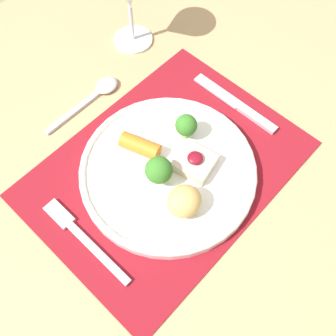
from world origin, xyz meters
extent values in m
plane|color=gray|center=(0.00, 0.00, 0.00)|extent=(8.00, 8.00, 0.00)
cube|color=tan|center=(0.00, 0.00, 0.76)|extent=(1.31, 1.09, 0.03)
cylinder|color=tan|center=(0.58, 0.48, 0.37)|extent=(0.06, 0.06, 0.74)
cube|color=maroon|center=(0.00, 0.00, 0.78)|extent=(0.44, 0.33, 0.00)
cylinder|color=white|center=(-0.01, -0.01, 0.79)|extent=(0.29, 0.29, 0.02)
torus|color=white|center=(-0.01, -0.01, 0.79)|extent=(0.29, 0.29, 0.01)
cube|color=beige|center=(0.03, -0.04, 0.80)|extent=(0.07, 0.07, 0.02)
ellipsoid|color=maroon|center=(0.03, -0.04, 0.82)|extent=(0.03, 0.03, 0.01)
cylinder|color=#84B256|center=(-0.03, -0.01, 0.80)|extent=(0.01, 0.01, 0.02)
sphere|color=#387A28|center=(-0.03, -0.01, 0.83)|extent=(0.04, 0.04, 0.04)
cylinder|color=#84B256|center=(0.06, 0.01, 0.80)|extent=(0.01, 0.01, 0.02)
sphere|color=#387A28|center=(0.06, 0.01, 0.82)|extent=(0.04, 0.04, 0.04)
cylinder|color=orange|center=(-0.01, 0.05, 0.81)|extent=(0.05, 0.07, 0.03)
ellipsoid|color=tan|center=(-0.04, -0.07, 0.82)|extent=(0.06, 0.06, 0.04)
cube|color=#B2B2B7|center=(-0.18, -0.03, 0.78)|extent=(0.01, 0.13, 0.01)
cube|color=#B2B2B7|center=(-0.18, 0.07, 0.78)|extent=(0.02, 0.05, 0.01)
cube|color=#B2B2B7|center=(0.18, -0.05, 0.78)|extent=(0.02, 0.08, 0.01)
cube|color=#B2B2B7|center=(0.18, 0.04, 0.78)|extent=(0.02, 0.10, 0.00)
cube|color=#B2B2B7|center=(-0.03, 0.20, 0.78)|extent=(0.13, 0.01, 0.01)
ellipsoid|color=#B2B2B7|center=(0.05, 0.20, 0.78)|extent=(0.05, 0.04, 0.01)
cylinder|color=white|center=(0.17, 0.25, 0.78)|extent=(0.08, 0.08, 0.01)
cylinder|color=white|center=(0.17, 0.25, 0.82)|extent=(0.01, 0.01, 0.08)
camera|label=1|loc=(-0.23, -0.22, 1.36)|focal=42.00mm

